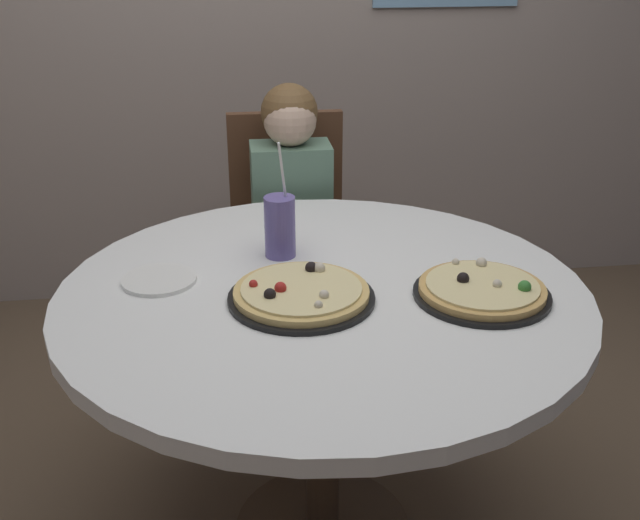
% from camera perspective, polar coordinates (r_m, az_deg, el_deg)
% --- Properties ---
extents(dining_table, '(1.26, 1.26, 0.75)m').
position_cam_1_polar(dining_table, '(1.84, 0.21, -4.69)').
color(dining_table, white).
rests_on(dining_table, ground_plane).
extents(chair_wooden, '(0.40, 0.40, 0.95)m').
position_cam_1_polar(chair_wooden, '(2.68, -2.34, 1.87)').
color(chair_wooden, brown).
rests_on(chair_wooden, ground_plane).
extents(diner_child, '(0.26, 0.41, 1.08)m').
position_cam_1_polar(diner_child, '(2.53, -1.95, -0.64)').
color(diner_child, '#3F4766').
rests_on(diner_child, ground_plane).
extents(pizza_veggie, '(0.34, 0.34, 0.05)m').
position_cam_1_polar(pizza_veggie, '(1.73, -1.42, -2.55)').
color(pizza_veggie, black).
rests_on(pizza_veggie, dining_table).
extents(pizza_cheese, '(0.32, 0.32, 0.05)m').
position_cam_1_polar(pizza_cheese, '(1.79, 12.10, -2.24)').
color(pizza_cheese, black).
rests_on(pizza_cheese, dining_table).
extents(soda_cup, '(0.08, 0.08, 0.31)m').
position_cam_1_polar(soda_cup, '(1.94, -3.03, 2.55)').
color(soda_cup, '#6659A5').
rests_on(soda_cup, dining_table).
extents(plate_small, '(0.18, 0.18, 0.01)m').
position_cam_1_polar(plate_small, '(1.87, -12.02, -1.45)').
color(plate_small, white).
rests_on(plate_small, dining_table).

